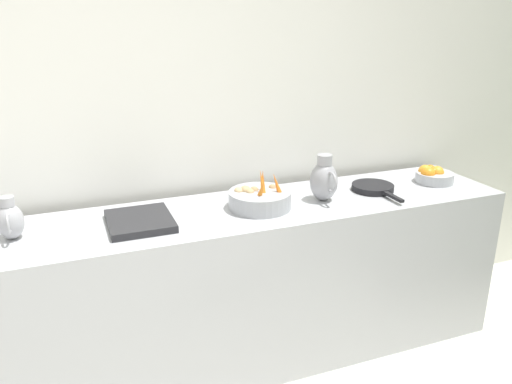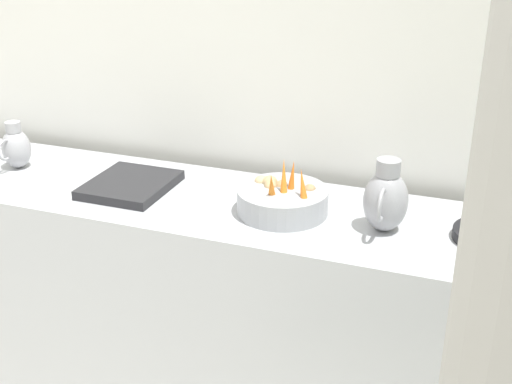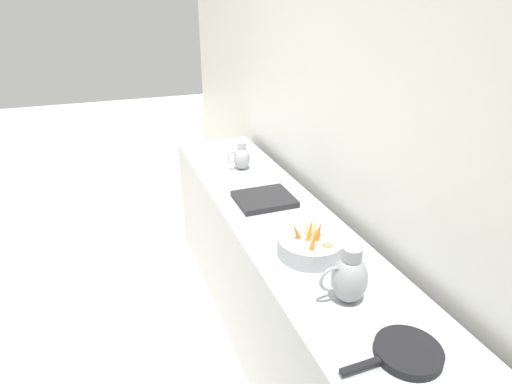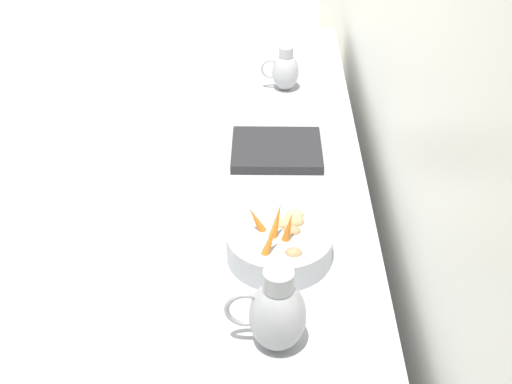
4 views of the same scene
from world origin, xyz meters
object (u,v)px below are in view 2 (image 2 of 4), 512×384
Objects in this scene: vegetable_colander at (282,200)px; metal_pitcher_tall at (386,199)px; skillet_on_counter at (490,236)px; metal_pitcher_short at (16,147)px.

vegetable_colander is 1.29× the size of metal_pitcher_tall.
skillet_on_counter is at bearing 96.02° from metal_pitcher_tall.
vegetable_colander is 1.64× the size of metal_pitcher_short.
metal_pitcher_short reaches higher than skillet_on_counter.
metal_pitcher_short is at bearing -90.56° from skillet_on_counter.
metal_pitcher_tall is at bearing -83.98° from skillet_on_counter.
vegetable_colander is at bearing -88.27° from skillet_on_counter.
metal_pitcher_short is at bearing -91.93° from vegetable_colander.
metal_pitcher_short is 0.51× the size of skillet_on_counter.
metal_pitcher_tall is 1.28× the size of metal_pitcher_short.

